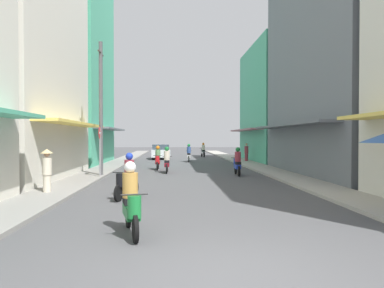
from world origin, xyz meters
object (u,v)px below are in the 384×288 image
motorbike_white (189,154)px  parked_car (160,152)px  motorbike_black (127,178)px  utility_pole (101,108)px  motorbike_green (131,202)px  motorbike_maroon (167,161)px  motorbike_blue (237,163)px  motorbike_red (158,159)px  pedestrian_midway (47,169)px  street_sign_no_entry (100,145)px  motorbike_silver (203,151)px  pedestrian_foreground (246,153)px

motorbike_white → parked_car: size_ratio=0.43×
motorbike_black → utility_pole: 7.65m
motorbike_green → parked_car: (-0.23, 27.19, 0.04)m
motorbike_maroon → motorbike_white: same height
motorbike_blue → motorbike_red: 5.96m
motorbike_blue → pedestrian_midway: size_ratio=1.07×
motorbike_green → street_sign_no_entry: 10.86m
motorbike_silver → pedestrian_foreground: (3.00, -8.36, 0.12)m
motorbike_maroon → motorbike_blue: same height
street_sign_no_entry → motorbike_maroon: bearing=41.0°
motorbike_green → motorbike_silver: same height
pedestrian_foreground → utility_pole: utility_pole is taller
motorbike_blue → motorbike_silver: bearing=90.8°
motorbike_silver → pedestrian_midway: 26.29m
motorbike_red → pedestrian_foreground: (7.34, 6.54, 0.12)m
motorbike_black → motorbike_white: size_ratio=0.96×
motorbike_silver → motorbike_black: bearing=-100.9°
motorbike_green → pedestrian_midway: (-3.67, 5.41, 0.25)m
motorbike_blue → utility_pole: bearing=-176.0°
motorbike_silver → utility_pole: bearing=-110.5°
motorbike_red → utility_pole: 5.96m
street_sign_no_entry → utility_pole: bearing=97.1°
motorbike_red → pedestrian_foreground: 9.83m
motorbike_maroon → motorbike_black: size_ratio=1.04×
motorbike_green → pedestrian_midway: pedestrian_midway is taller
pedestrian_midway → pedestrian_foreground: bearing=56.7°
motorbike_white → motorbike_silver: bearing=75.7°
motorbike_green → motorbike_blue: 12.63m
pedestrian_midway → street_sign_no_entry: size_ratio=0.64×
motorbike_black → motorbike_silver: (4.96, 25.89, 0.00)m
motorbike_green → parked_car: 27.19m
motorbike_green → motorbike_black: bearing=98.2°
street_sign_no_entry → motorbike_silver: bearing=70.5°
motorbike_black → motorbike_white: same height
motorbike_maroon → parked_car: motorbike_maroon is taller
motorbike_maroon → parked_car: bearing=93.4°
pedestrian_midway → utility_pole: utility_pole is taller
motorbike_green → motorbike_red: 15.56m
motorbike_blue → motorbike_red: size_ratio=1.00×
street_sign_no_entry → motorbike_white: bearing=67.5°
street_sign_no_entry → pedestrian_foreground: bearing=49.1°
motorbike_maroon → motorbike_white: (1.79, 9.51, 0.00)m
motorbike_green → motorbike_maroon: bearing=87.5°
motorbike_black → pedestrian_foreground: size_ratio=1.06×
motorbike_blue → parked_car: bearing=107.3°
motorbike_maroon → motorbike_black: 8.91m
utility_pole → motorbike_black: bearing=-71.6°
motorbike_black → pedestrian_midway: pedestrian_midway is taller
motorbike_white → parked_car: bearing=121.4°
motorbike_silver → street_sign_no_entry: (-7.08, -20.00, 1.01)m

